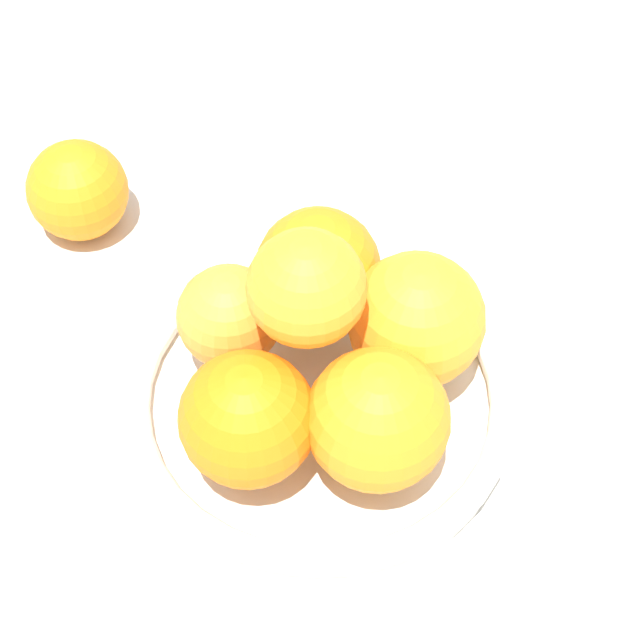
# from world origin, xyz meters

# --- Properties ---
(ground_plane) EXTENTS (4.00, 4.00, 0.00)m
(ground_plane) POSITION_xyz_m (0.00, 0.00, 0.00)
(ground_plane) COLOR beige
(fruit_bowl) EXTENTS (0.24, 0.24, 0.03)m
(fruit_bowl) POSITION_xyz_m (0.00, 0.00, 0.02)
(fruit_bowl) COLOR silver
(fruit_bowl) RESTS_ON ground_plane
(orange_pile) EXTENTS (0.19, 0.19, 0.13)m
(orange_pile) POSITION_xyz_m (-0.01, -0.00, 0.08)
(orange_pile) COLOR orange
(orange_pile) RESTS_ON fruit_bowl
(stray_orange) EXTENTS (0.07, 0.07, 0.07)m
(stray_orange) POSITION_xyz_m (0.23, -0.07, 0.04)
(stray_orange) COLOR orange
(stray_orange) RESTS_ON ground_plane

